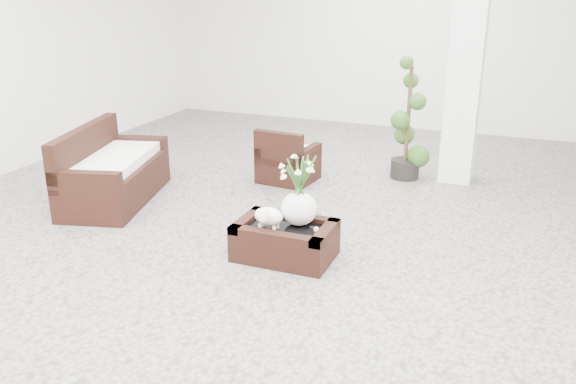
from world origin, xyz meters
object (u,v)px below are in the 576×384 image
at_px(armchair, 288,154).
at_px(topiary, 408,120).
at_px(coffee_table, 285,242).
at_px(loveseat, 114,165).

bearing_deg(armchair, topiary, -147.72).
bearing_deg(coffee_table, topiary, 78.86).
height_order(coffee_table, topiary, topiary).
bearing_deg(topiary, loveseat, -144.52).
bearing_deg(topiary, armchair, -153.59).
distance_m(loveseat, topiary, 3.71).
xyz_separation_m(loveseat, topiary, (3.00, 2.14, 0.34)).
xyz_separation_m(coffee_table, armchair, (-0.83, 2.14, 0.20)).
height_order(armchair, topiary, topiary).
height_order(loveseat, topiary, topiary).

